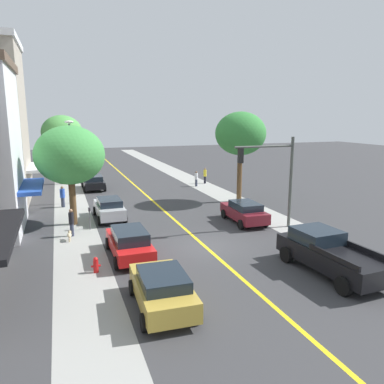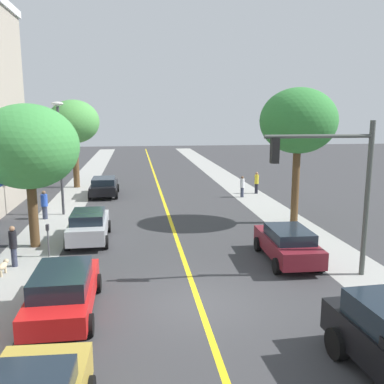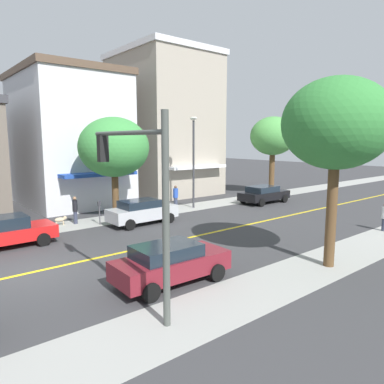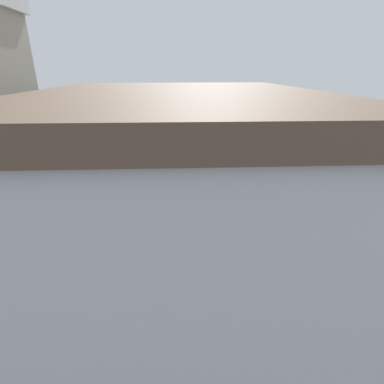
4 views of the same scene
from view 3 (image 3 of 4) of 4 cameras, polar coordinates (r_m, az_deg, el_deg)
ground_plane at (r=15.66m, az=-24.00°, el=-11.60°), size 140.00×140.00×0.00m
sidewalk_right at (r=9.90m, az=-12.59°, el=-23.13°), size 2.64×126.00×0.01m
road_centerline_stripe at (r=15.65m, az=-24.00°, el=-11.59°), size 0.20×126.00×0.00m
corner_shop_building at (r=30.92m, az=-19.09°, el=8.08°), size 11.12×7.39×10.51m
brick_apartment_block at (r=35.36m, az=-4.55°, el=10.78°), size 10.53×8.10×13.36m
street_tree_left_near at (r=15.22m, az=22.07°, el=9.95°), size 4.23×4.23×7.58m
street_tree_right_corner at (r=23.65m, az=-12.36°, el=6.96°), size 4.52×4.52×6.61m
street_tree_left_far at (r=34.54m, az=12.79°, el=8.64°), size 4.21×4.21×7.32m
parking_meter at (r=22.52m, az=-14.57°, el=-2.70°), size 0.12×0.18×1.45m
traffic_light_mast at (r=10.52m, az=-8.22°, el=1.29°), size 4.18×0.32×5.92m
street_lamp at (r=26.99m, az=0.25°, el=6.31°), size 0.70×0.36×6.86m
red_sedan_left_curb at (r=19.41m, az=-27.93°, el=-5.63°), size 2.05×4.55×1.52m
silver_sedan_left_curb at (r=22.19m, az=-8.00°, el=-3.06°), size 1.99×4.29×1.52m
maroon_sedan_right_curb at (r=13.10m, az=-3.45°, el=-11.16°), size 2.07×4.32×1.47m
black_sedan_left_curb at (r=29.92m, az=11.40°, el=-0.30°), size 2.13×4.48×1.42m
pedestrian_blue_shirt at (r=27.36m, az=-2.64°, el=-0.65°), size 0.39×0.39×1.70m
pedestrian_black_shirt at (r=23.16m, az=-18.17°, el=-2.63°), size 0.31×0.31×1.71m
small_dog at (r=23.15m, az=-20.24°, el=-4.15°), size 0.31×0.72×0.54m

